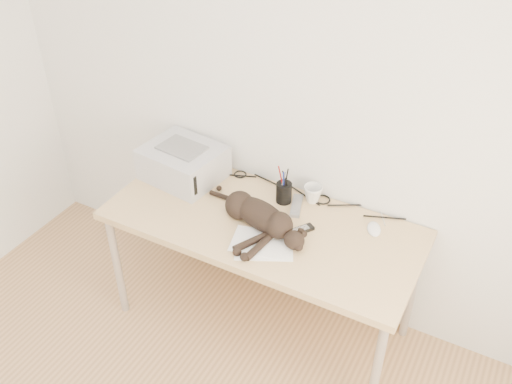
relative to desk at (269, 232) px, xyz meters
The scene contains 11 objects.
wall_back 0.75m from the desk, 90.00° to the left, with size 3.50×3.50×0.00m, color white.
desk is the anchor object (origin of this frame).
printer 0.62m from the desk, behind, with size 0.45×0.39×0.19m.
papers 0.29m from the desk, 70.85° to the right, with size 0.35×0.30×0.01m.
cat 0.23m from the desk, 93.04° to the right, with size 0.64×0.41×0.15m.
mug 0.31m from the desk, 51.30° to the left, with size 0.10×0.10×0.09m, color silver.
pen_cup 0.23m from the desk, 80.00° to the left, with size 0.08×0.08×0.21m.
remote_grey 0.21m from the desk, 45.51° to the left, with size 0.05×0.18×0.02m, color slate.
remote_black 0.25m from the desk, 20.61° to the right, with size 0.04×0.16×0.02m, color black.
mouse 0.55m from the desk, 13.09° to the left, with size 0.07×0.11×0.04m, color white.
cable_tangle 0.26m from the desk, 90.00° to the left, with size 1.36×0.09×0.01m, color black, non-canonical shape.
Camera 1 is at (1.03, -0.59, 2.55)m, focal length 40.00 mm.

